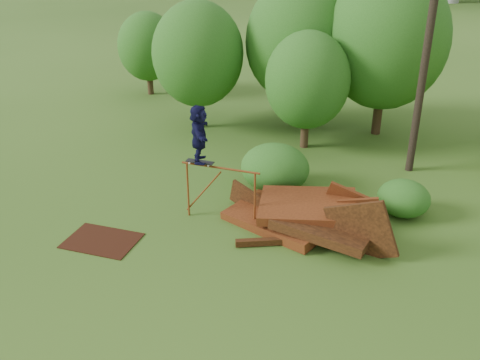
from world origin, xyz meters
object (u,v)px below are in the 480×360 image
at_px(flat_plate, 102,241).
at_px(utility_pole, 431,22).
at_px(skater, 199,134).
at_px(scrap_pile, 305,217).

bearing_deg(flat_plate, utility_pole, 50.39).
distance_m(skater, utility_pole, 8.86).
xyz_separation_m(skater, flat_plate, (-2.01, -2.48, -2.82)).
bearing_deg(skater, scrap_pile, -106.61).
distance_m(scrap_pile, flat_plate, 6.08).
xyz_separation_m(scrap_pile, flat_plate, (-5.21, -3.11, -0.41)).
bearing_deg(scrap_pile, flat_plate, -149.14).
bearing_deg(flat_plate, scrap_pile, 30.86).
distance_m(scrap_pile, utility_pole, 8.04).
bearing_deg(utility_pole, scrap_pile, -110.73).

